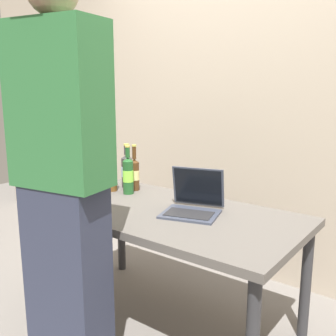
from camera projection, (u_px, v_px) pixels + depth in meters
ground_plane at (167, 321)px, 2.39m from camera, size 8.00×8.00×0.00m
desk at (167, 223)px, 2.26m from camera, size 1.53×0.81×0.70m
laptop at (193, 203)px, 2.20m from camera, size 0.38×0.37×0.24m
beer_bottle_brown at (112, 174)px, 2.64m from camera, size 0.06×0.06×0.31m
beer_bottle_dark at (135, 173)px, 2.66m from camera, size 0.06×0.06×0.32m
beer_bottle_green at (127, 170)px, 2.74m from camera, size 0.08×0.08×0.31m
beer_bottle_amber at (128, 175)px, 2.57m from camera, size 0.07×0.07×0.32m
person_figure at (63, 182)px, 1.72m from camera, size 0.45×0.34×1.92m
back_wall at (244, 100)px, 2.84m from camera, size 6.00×0.10×2.60m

